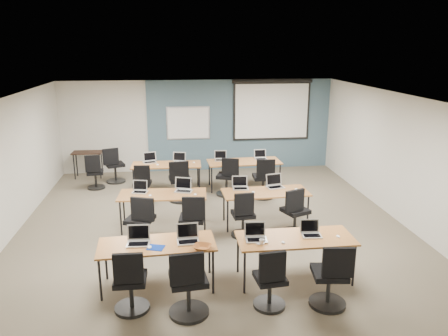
{
  "coord_description": "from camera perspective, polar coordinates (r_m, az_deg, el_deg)",
  "views": [
    {
      "loc": [
        -0.82,
        -8.36,
        3.67
      ],
      "look_at": [
        0.27,
        0.4,
        1.18
      ],
      "focal_mm": 35.0,
      "sensor_mm": 36.0,
      "label": 1
    }
  ],
  "objects": [
    {
      "name": "floor",
      "position": [
        9.16,
        -1.36,
        -7.85
      ],
      "size": [
        8.0,
        9.0,
        0.02
      ],
      "primitive_type": "cube",
      "color": "#6B6354",
      "rests_on": "ground"
    },
    {
      "name": "ceiling",
      "position": [
        8.45,
        -1.47,
        9.17
      ],
      "size": [
        8.0,
        9.0,
        0.02
      ],
      "primitive_type": "cube",
      "color": "white",
      "rests_on": "ground"
    },
    {
      "name": "wall_back",
      "position": [
        13.09,
        -3.38,
        5.53
      ],
      "size": [
        8.0,
        0.04,
        2.7
      ],
      "primitive_type": "cube",
      "color": "beige",
      "rests_on": "ground"
    },
    {
      "name": "wall_front",
      "position": [
        4.57,
        4.38,
        -14.76
      ],
      "size": [
        8.0,
        0.04,
        2.7
      ],
      "primitive_type": "cube",
      "color": "beige",
      "rests_on": "ground"
    },
    {
      "name": "wall_left",
      "position": [
        9.24,
        -26.94,
        -0.53
      ],
      "size": [
        0.04,
        9.0,
        2.7
      ],
      "primitive_type": "cube",
      "color": "beige",
      "rests_on": "ground"
    },
    {
      "name": "wall_right",
      "position": [
        9.92,
        22.25,
        1.05
      ],
      "size": [
        0.04,
        9.0,
        2.7
      ],
      "primitive_type": "cube",
      "color": "beige",
      "rests_on": "ground"
    },
    {
      "name": "blue_accent_panel",
      "position": [
        13.2,
        2.08,
        5.63
      ],
      "size": [
        5.5,
        0.04,
        2.7
      ],
      "primitive_type": "cube",
      "color": "#3D5977",
      "rests_on": "wall_back"
    },
    {
      "name": "whiteboard",
      "position": [
        12.98,
        -4.69,
        5.87
      ],
      "size": [
        1.28,
        0.03,
        0.98
      ],
      "color": "silver",
      "rests_on": "wall_back"
    },
    {
      "name": "projector_screen",
      "position": [
        13.23,
        6.25,
        7.93
      ],
      "size": [
        2.4,
        0.1,
        1.82
      ],
      "color": "black",
      "rests_on": "wall_back"
    },
    {
      "name": "training_table_front_left",
      "position": [
        6.9,
        -8.75,
        -10.07
      ],
      "size": [
        1.79,
        0.75,
        0.73
      ],
      "rotation": [
        0.0,
        0.0,
        0.05
      ],
      "color": "olive",
      "rests_on": "floor"
    },
    {
      "name": "training_table_front_right",
      "position": [
        7.11,
        9.28,
        -9.25
      ],
      "size": [
        1.85,
        0.77,
        0.73
      ],
      "rotation": [
        0.0,
        0.0,
        -0.0
      ],
      "color": "brown",
      "rests_on": "floor"
    },
    {
      "name": "training_table_mid_left",
      "position": [
        9.06,
        -8.01,
        -3.64
      ],
      "size": [
        1.79,
        0.74,
        0.73
      ],
      "rotation": [
        0.0,
        0.0,
        -0.07
      ],
      "color": "#996A41",
      "rests_on": "floor"
    },
    {
      "name": "training_table_mid_right",
      "position": [
        9.15,
        5.42,
        -3.35
      ],
      "size": [
        1.79,
        0.74,
        0.73
      ],
      "rotation": [
        0.0,
        0.0,
        0.03
      ],
      "color": "brown",
      "rests_on": "floor"
    },
    {
      "name": "training_table_back_left",
      "position": [
        11.28,
        -7.53,
        0.28
      ],
      "size": [
        1.76,
        0.73,
        0.73
      ],
      "rotation": [
        0.0,
        0.0,
        -0.04
      ],
      "color": "brown",
      "rests_on": "floor"
    },
    {
      "name": "training_table_back_right",
      "position": [
        11.48,
        2.64,
        0.69
      ],
      "size": [
        1.9,
        0.79,
        0.73
      ],
      "rotation": [
        0.0,
        0.0,
        0.04
      ],
      "color": "brown",
      "rests_on": "floor"
    },
    {
      "name": "laptop_0",
      "position": [
        6.91,
        -11.12,
        -9.12
      ],
      "size": [
        0.35,
        0.3,
        0.26
      ],
      "rotation": [
        0.0,
        0.0,
        -0.05
      ],
      "color": "#AEAEB5",
      "rests_on": "training_table_front_left"
    },
    {
      "name": "mouse_0",
      "position": [
        6.76,
        -9.7,
        -10.15
      ],
      "size": [
        0.09,
        0.11,
        0.04
      ],
      "primitive_type": "ellipsoid",
      "rotation": [
        0.0,
        0.0,
        0.25
      ],
      "color": "white",
      "rests_on": "training_table_front_left"
    },
    {
      "name": "task_chair_0",
      "position": [
        6.48,
        -12.12,
        -14.86
      ],
      "size": [
        0.5,
        0.5,
        0.99
      ],
      "rotation": [
        0.0,
        0.0,
        -0.02
      ],
      "color": "black",
      "rests_on": "floor"
    },
    {
      "name": "laptop_1",
      "position": [
        6.88,
        -4.73,
        -9.0
      ],
      "size": [
        0.34,
        0.29,
        0.26
      ],
      "rotation": [
        0.0,
        0.0,
        0.05
      ],
      "color": "silver",
      "rests_on": "training_table_front_left"
    },
    {
      "name": "mouse_1",
      "position": [
        6.76,
        -2.67,
        -9.9
      ],
      "size": [
        0.08,
        0.11,
        0.04
      ],
      "primitive_type": "ellipsoid",
      "rotation": [
        0.0,
        0.0,
        0.15
      ],
      "color": "white",
      "rests_on": "training_table_front_left"
    },
    {
      "name": "task_chair_1",
      "position": [
        6.26,
        -4.7,
        -15.38
      ],
      "size": [
        0.57,
        0.57,
        1.05
      ],
      "rotation": [
        0.0,
        0.0,
        0.09
      ],
      "color": "black",
      "rests_on": "floor"
    },
    {
      "name": "laptop_2",
      "position": [
        6.94,
        4.18,
        -8.78
      ],
      "size": [
        0.33,
        0.28,
        0.25
      ],
      "rotation": [
        0.0,
        0.0,
        -0.06
      ],
      "color": "#A4A4B0",
      "rests_on": "training_table_front_right"
    },
    {
      "name": "mouse_2",
      "position": [
        6.88,
        7.76,
        -9.6
      ],
      "size": [
        0.06,
        0.09,
        0.03
      ],
      "primitive_type": "ellipsoid",
      "rotation": [
        0.0,
        0.0,
        -0.1
      ],
      "color": "white",
      "rests_on": "training_table_front_right"
    },
    {
      "name": "task_chair_2",
      "position": [
        6.46,
        6.08,
        -14.81
      ],
      "size": [
        0.47,
        0.47,
        0.96
      ],
      "rotation": [
        0.0,
        0.0,
        0.1
      ],
      "color": "black",
      "rests_on": "floor"
    },
    {
      "name": "laptop_3",
      "position": [
        7.19,
        11.27,
        -8.16
      ],
      "size": [
        0.31,
        0.26,
        0.24
      ],
      "rotation": [
        0.0,
        0.0,
        -0.09
      ],
      "color": "#A6A6A8",
      "rests_on": "training_table_front_right"
    },
    {
      "name": "mouse_3",
      "position": [
        7.24,
        14.68,
        -8.64
      ],
      "size": [
        0.08,
        0.1,
        0.03
      ],
      "primitive_type": "ellipsoid",
      "rotation": [
        0.0,
        0.0,
        -0.34
      ],
      "color": "white",
      "rests_on": "training_table_front_right"
    },
    {
      "name": "task_chair_3",
      "position": [
        6.62,
        13.77,
        -14.13
      ],
      "size": [
        0.54,
        0.54,
        1.02
      ],
      "rotation": [
        0.0,
        0.0,
        -0.12
      ],
      "color": "black",
      "rests_on": "floor"
    },
    {
      "name": "laptop_4",
      "position": [
        9.21,
        -10.91,
        -2.75
      ],
      "size": [
        0.3,
        0.26,
        0.23
      ],
      "rotation": [
        0.0,
        0.0,
        -0.22
      ],
      "color": "#A8A8AB",
      "rests_on": "training_table_mid_left"
    },
    {
      "name": "mouse_4",
      "position": [
        8.95,
        -9.63,
        -3.56
      ],
      "size": [
        0.08,
        0.11,
        0.03
      ],
      "primitive_type": "ellipsoid",
      "rotation": [
        0.0,
        0.0,
        -0.18
      ],
      "color": "white",
      "rests_on": "training_table_mid_left"
    },
    {
      "name": "task_chair_4",
      "position": [
        8.38,
        -10.78,
        -7.35
      ],
      "size": [
        0.56,
        0.54,
        1.02
      ],
      "rotation": [
        0.0,
        0.0,
        -0.34
      ],
      "color": "black",
      "rests_on": "floor"
    },
    {
      "name": "laptop_5",
      "position": [
        9.16,
        -5.31,
        -2.6
      ],
      "size": [
        0.35,
        0.3,
        0.27
      ],
      "rotation": [
        0.0,
        0.0,
        -0.32
      ],
      "color": "#B7B7BF",
      "rests_on": "training_table_mid_left"
    },
    {
      "name": "mouse_5",
      "position": [
        8.9,
        -3.78,
        -3.47
      ],
      "size": [
        0.08,
        0.11,
        0.03
      ],
      "primitive_type": "ellipsoid",
      "rotation": [
        0.0,
        0.0,
        -0.3
      ],
      "color": "white",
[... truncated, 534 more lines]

